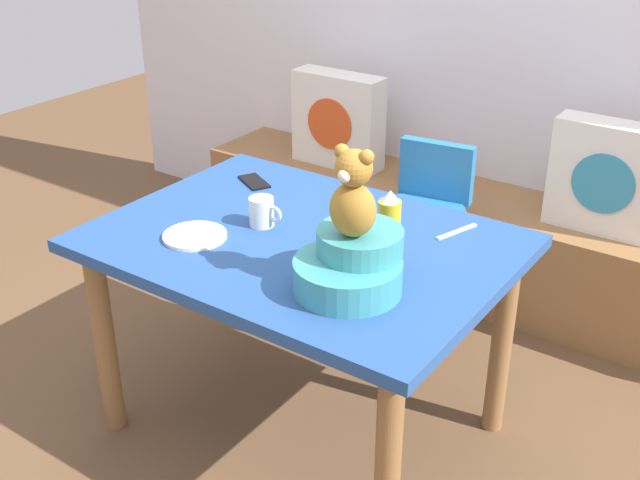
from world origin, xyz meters
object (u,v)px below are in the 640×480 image
(highchair, at_px, (423,216))
(cell_phone, at_px, (254,182))
(book_stack, at_px, (426,176))
(coffee_mug, at_px, (262,212))
(dinner_plate_near, at_px, (195,236))
(teddy_bear, at_px, (353,195))
(dining_table, at_px, (302,267))
(ketchup_bottle, at_px, (389,221))
(infant_seat_teal, at_px, (352,265))
(pillow_floral_left, at_px, (338,120))
(pillow_floral_right, at_px, (608,178))

(highchair, bearing_deg, cell_phone, -129.48)
(book_stack, relative_size, coffee_mug, 1.67)
(dinner_plate_near, bearing_deg, cell_phone, 106.06)
(teddy_bear, relative_size, dinner_plate_near, 1.25)
(dining_table, relative_size, coffee_mug, 10.60)
(teddy_bear, xyz_separation_m, dinner_plate_near, (-0.57, -0.02, -0.27))
(dining_table, bearing_deg, book_stack, 98.93)
(ketchup_bottle, bearing_deg, teddy_bear, -81.20)
(cell_phone, bearing_deg, dining_table, -94.84)
(teddy_bear, distance_m, ketchup_bottle, 0.34)
(dining_table, distance_m, cell_phone, 0.49)
(dining_table, relative_size, infant_seat_teal, 3.85)
(pillow_floral_left, relative_size, book_stack, 2.20)
(book_stack, distance_m, ketchup_bottle, 1.24)
(pillow_floral_right, relative_size, coffee_mug, 3.67)
(infant_seat_teal, bearing_deg, highchair, 105.90)
(ketchup_bottle, height_order, dinner_plate_near, ketchup_bottle)
(pillow_floral_right, xyz_separation_m, highchair, (-0.58, -0.42, -0.16))
(dining_table, xyz_separation_m, ketchup_bottle, (0.25, 0.10, 0.19))
(pillow_floral_left, xyz_separation_m, pillow_floral_right, (1.26, 0.00, 0.00))
(dining_table, distance_m, highchair, 0.79)
(pillow_floral_right, relative_size, teddy_bear, 1.76)
(infant_seat_teal, xyz_separation_m, cell_phone, (-0.70, 0.43, -0.07))
(dinner_plate_near, bearing_deg, pillow_floral_left, 105.59)
(coffee_mug, relative_size, dinner_plate_near, 0.60)
(pillow_floral_left, distance_m, pillow_floral_right, 1.26)
(highchair, distance_m, dinner_plate_near, 1.04)
(ketchup_bottle, xyz_separation_m, dinner_plate_near, (-0.52, -0.29, -0.08))
(dinner_plate_near, bearing_deg, ketchup_bottle, 29.12)
(ketchup_bottle, bearing_deg, coffee_mug, -166.11)
(teddy_bear, height_order, coffee_mug, teddy_bear)
(pillow_floral_left, relative_size, coffee_mug, 3.67)
(pillow_floral_left, height_order, highchair, pillow_floral_left)
(coffee_mug, bearing_deg, dining_table, -0.25)
(teddy_bear, bearing_deg, pillow_floral_left, 124.88)
(pillow_floral_left, height_order, cell_phone, pillow_floral_left)
(pillow_floral_right, relative_size, ketchup_bottle, 2.38)
(teddy_bear, bearing_deg, dinner_plate_near, -178.09)
(book_stack, height_order, infant_seat_teal, infant_seat_teal)
(dining_table, relative_size, teddy_bear, 5.09)
(dining_table, bearing_deg, pillow_floral_left, 118.87)
(infant_seat_teal, bearing_deg, dinner_plate_near, -178.03)
(highchair, height_order, coffee_mug, coffee_mug)
(dinner_plate_near, bearing_deg, coffee_mug, 58.45)
(teddy_bear, height_order, dinner_plate_near, teddy_bear)
(pillow_floral_left, height_order, book_stack, pillow_floral_left)
(book_stack, bearing_deg, cell_phone, -102.49)
(coffee_mug, bearing_deg, ketchup_bottle, 13.89)
(pillow_floral_left, distance_m, book_stack, 0.50)
(ketchup_bottle, bearing_deg, dinner_plate_near, -150.88)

